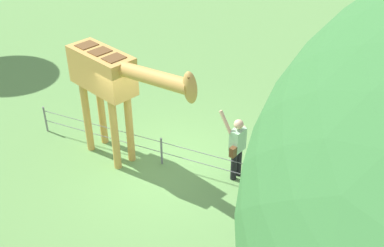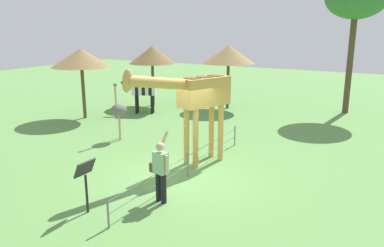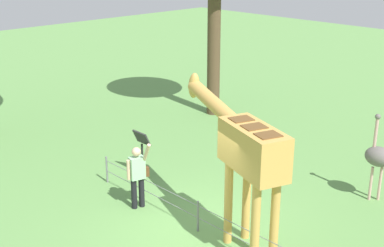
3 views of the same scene
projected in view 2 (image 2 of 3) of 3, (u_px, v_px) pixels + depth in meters
ground_plane at (185, 176)px, 11.53m from camera, size 60.00×60.00×0.00m
giraffe at (197, 97)px, 11.96m from camera, size 3.76×1.73×3.28m
visitor at (161, 168)px, 9.62m from camera, size 0.62×0.59×1.77m
zebra at (143, 91)px, 19.47m from camera, size 1.01×1.77×1.66m
ostrich at (119, 110)px, 14.93m from camera, size 0.70×0.56×2.25m
shade_hut_near at (81, 58)px, 18.03m from camera, size 2.80×2.80×3.33m
shade_hut_far at (229, 54)px, 20.23m from camera, size 2.76×2.76×3.38m
shade_hut_aside at (152, 55)px, 21.05m from camera, size 2.56×2.56×3.28m
info_sign at (85, 175)px, 9.05m from camera, size 0.56×0.21×1.32m
wire_fence at (188, 163)px, 11.39m from camera, size 7.05×0.05×0.75m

